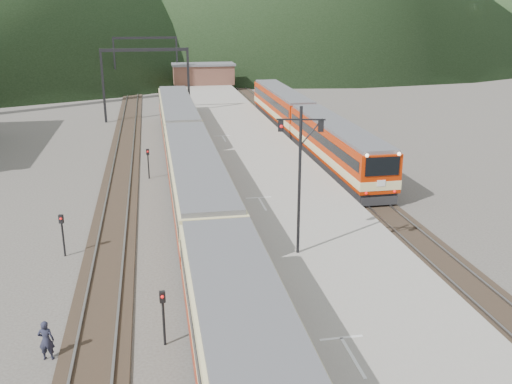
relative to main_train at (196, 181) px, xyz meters
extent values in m
cube|color=black|center=(0.00, 16.17, -2.07)|extent=(2.60, 200.00, 0.12)
cube|color=slate|center=(-0.72, 16.17, -1.97)|extent=(0.10, 200.00, 0.14)
cube|color=slate|center=(0.72, 16.17, -1.97)|extent=(0.10, 200.00, 0.14)
cube|color=black|center=(-5.00, 16.17, -2.07)|extent=(2.60, 200.00, 0.12)
cube|color=slate|center=(-5.72, 16.17, -1.97)|extent=(0.10, 200.00, 0.14)
cube|color=slate|center=(-4.28, 16.17, -1.97)|extent=(0.10, 200.00, 0.14)
cube|color=black|center=(11.50, 16.17, -2.07)|extent=(2.60, 200.00, 0.12)
cube|color=slate|center=(10.78, 16.17, -1.97)|extent=(0.10, 200.00, 0.14)
cube|color=slate|center=(12.22, 16.17, -1.97)|extent=(0.10, 200.00, 0.14)
cube|color=gray|center=(5.60, 14.17, -1.63)|extent=(8.00, 100.00, 1.00)
cube|color=black|center=(-7.50, 31.17, 1.87)|extent=(0.25, 0.25, 8.00)
cube|color=black|center=(1.80, 31.17, 1.87)|extent=(0.25, 0.25, 8.00)
cube|color=black|center=(-2.85, 31.17, 5.67)|extent=(9.30, 0.22, 0.35)
cube|color=black|center=(-7.50, 56.17, 1.87)|extent=(0.25, 0.25, 8.00)
cube|color=black|center=(1.80, 56.17, 1.87)|extent=(0.25, 0.25, 8.00)
cube|color=black|center=(-2.85, 56.17, 5.67)|extent=(9.30, 0.22, 0.35)
cube|color=brown|center=(5.60, 54.17, 0.27)|extent=(9.00, 4.00, 2.80)
cube|color=slate|center=(5.60, 54.17, 1.82)|extent=(9.40, 4.40, 0.30)
cube|color=#D5C889|center=(0.00, 0.00, 0.00)|extent=(3.11, 20.89, 3.79)
cube|color=#D5C889|center=(0.00, 21.39, 0.00)|extent=(3.11, 20.89, 3.79)
cube|color=#A82403|center=(11.50, 7.78, -0.24)|extent=(2.72, 18.29, 3.32)
cube|color=#A82403|center=(11.50, 26.57, -0.24)|extent=(2.72, 18.29, 3.32)
cylinder|color=black|center=(4.12, -9.11, 2.42)|extent=(0.14, 0.14, 7.09)
cube|color=black|center=(4.12, -9.11, 5.36)|extent=(2.17, 0.53, 0.07)
cube|color=black|center=(3.24, -8.92, 5.06)|extent=(0.28, 0.23, 0.50)
cube|color=black|center=(5.00, -9.30, 5.06)|extent=(0.28, 0.23, 0.50)
cylinder|color=black|center=(-2.43, -14.36, -1.13)|extent=(0.10, 0.10, 2.00)
cube|color=black|center=(-2.43, -14.36, -0.08)|extent=(0.23, 0.18, 0.45)
cylinder|color=black|center=(-2.90, 8.19, -1.13)|extent=(0.10, 0.10, 2.00)
cube|color=black|center=(-2.90, 8.19, -0.08)|extent=(0.24, 0.18, 0.45)
cylinder|color=black|center=(-7.26, -5.21, -1.13)|extent=(0.10, 0.10, 2.00)
cube|color=black|center=(-7.26, -5.21, -0.08)|extent=(0.25, 0.21, 0.45)
imported|color=#202133|center=(-6.67, -14.52, -1.34)|extent=(0.61, 0.44, 1.57)
camera|label=1|loc=(-2.43, -33.56, 10.19)|focal=40.00mm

